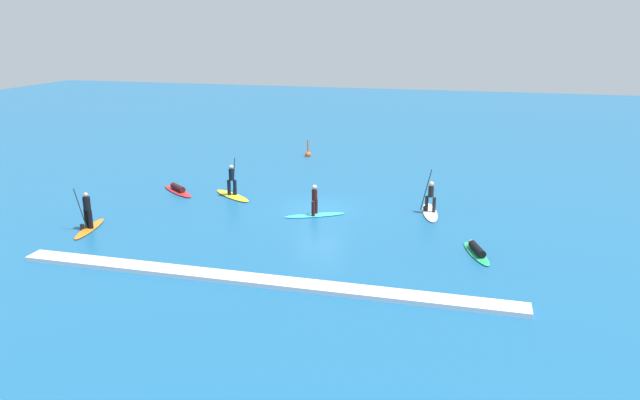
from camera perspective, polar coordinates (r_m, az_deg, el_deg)
ground_plane at (r=31.93m, az=0.00°, el=-0.86°), size 120.00×120.00×0.00m
surfer_on_green_board at (r=26.62m, az=14.62°, el=-4.69°), size 1.51×2.86×0.43m
surfer_on_teal_board at (r=30.71m, az=-0.52°, el=-0.79°), size 3.10×1.99×1.64m
surfer_on_orange_board at (r=30.71m, az=-21.11°, el=-1.73°), size 1.14×3.09×2.07m
surfer_on_red_board at (r=36.05m, az=-13.35°, el=0.97°), size 3.00×2.57×0.45m
surfer_on_yellow_board at (r=34.48m, az=-8.33°, el=0.95°), size 3.05×2.52×2.18m
surfer_on_white_board at (r=31.65m, az=10.40°, el=-0.66°), size 1.27×3.32×2.30m
marker_buoy at (r=44.55m, az=-1.15°, el=4.40°), size 0.46×0.46×1.33m
wave_crest at (r=23.26m, az=-6.10°, el=-7.56°), size 20.04×0.90×0.18m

